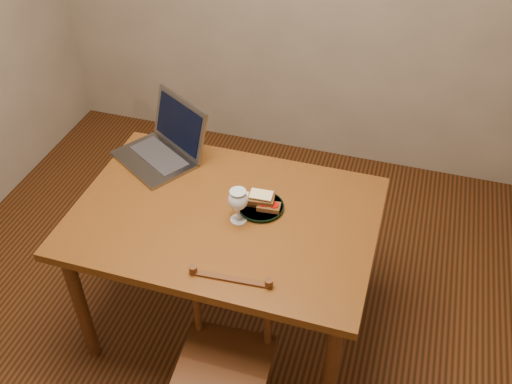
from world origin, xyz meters
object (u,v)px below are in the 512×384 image
(milk_glass, at_px, (238,206))
(chair, at_px, (225,354))
(table, at_px, (225,228))
(plate, at_px, (261,207))
(laptop, at_px, (166,143))

(milk_glass, bearing_deg, chair, -79.25)
(table, xyz_separation_m, milk_glass, (0.07, -0.02, 0.17))
(chair, xyz_separation_m, plate, (-0.01, 0.54, 0.32))
(chair, bearing_deg, laptop, 121.90)
(chair, height_order, plate, plate)
(table, xyz_separation_m, laptop, (-0.41, 0.32, 0.16))
(plate, bearing_deg, chair, -88.44)
(milk_glass, relative_size, laptop, 0.33)
(laptop, bearing_deg, table, -6.08)
(chair, height_order, laptop, laptop)
(laptop, bearing_deg, milk_glass, -3.44)
(plate, bearing_deg, table, -150.97)
(chair, height_order, milk_glass, milk_glass)
(chair, distance_m, milk_glass, 0.60)
(plate, distance_m, milk_glass, 0.14)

